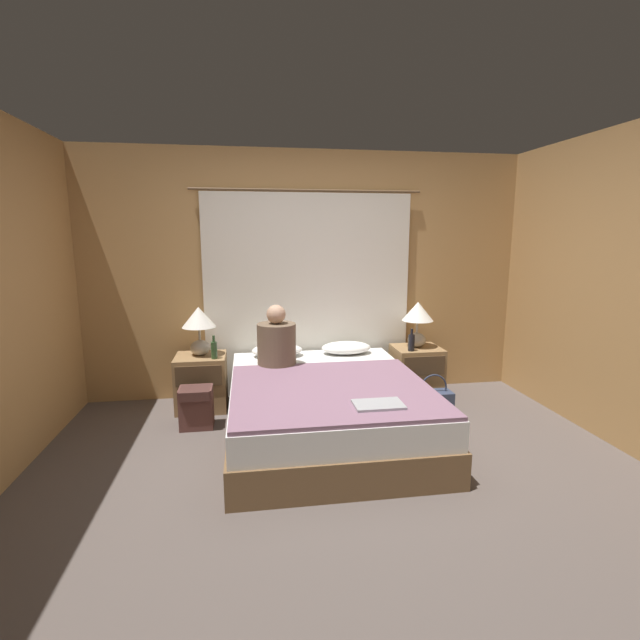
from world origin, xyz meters
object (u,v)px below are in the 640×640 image
Objects in this scene: bed at (326,408)px; lamp_left at (199,323)px; laptop_on_bed at (378,404)px; handbag_on_floor at (433,401)px; beer_bottle_on_right_stand at (411,342)px; backpack_on_floor at (196,405)px; nightstand_right at (416,372)px; lamp_right at (418,317)px; beer_bottle_on_left_stand at (214,350)px; nightstand_left at (202,382)px; person_left_in_bed at (277,342)px; pillow_left at (277,350)px; pillow_right at (346,348)px.

lamp_left reaches higher than bed.
laptop_on_bed is 1.41m from handbag_on_floor.
backpack_on_floor is (-2.06, -0.33, -0.41)m from beer_bottle_on_right_stand.
nightstand_right is 0.57m from lamp_right.
beer_bottle_on_left_stand is at bearing -46.87° from lamp_left.
nightstand_right is 2.39× the size of beer_bottle_on_left_stand.
lamp_right is 2.05m from beer_bottle_on_left_stand.
nightstand_left is 0.40m from beer_bottle_on_left_stand.
handbag_on_floor is (2.18, 0.02, -0.09)m from backpack_on_floor.
backpack_on_floor is (-0.72, -0.14, -0.50)m from person_left_in_bed.
nightstand_left is 2.09m from beer_bottle_on_right_stand.
handbag_on_floor is at bearing -11.97° from lamp_left.
pillow_left is 0.70m from pillow_right.
nightstand_right is 1.73m from laptop_on_bed.
pillow_right is at bearing 164.53° from beer_bottle_on_right_stand.
beer_bottle_on_right_stand reaches higher than pillow_right.
backpack_on_floor is (-2.17, -0.46, -0.06)m from nightstand_right.
lamp_left is 0.30m from beer_bottle_on_left_stand.
nightstand_right is at bearing 3.57° from beer_bottle_on_left_stand.
pillow_left is 0.96m from backpack_on_floor.
beer_bottle_on_left_stand is at bearing 171.31° from handbag_on_floor.
pillow_left is at bearing 111.19° from laptop_on_bed.
bed is at bearing -143.41° from lamp_right.
handbag_on_floor is at bearing 17.41° from bed.
lamp_right is 1.76m from laptop_on_bed.
beer_bottle_on_right_stand is 1.55m from laptop_on_bed.
nightstand_left is at bearing 180.00° from nightstand_right.
person_left_in_bed is (0.71, -0.32, 0.44)m from nightstand_left.
beer_bottle_on_left_stand is at bearing 161.54° from person_left_in_bed.
person_left_in_bed is at bearing 11.34° from backpack_on_floor.
nightstand_left is at bearing 138.16° from beer_bottle_on_left_stand.
nightstand_right reaches higher than backpack_on_floor.
nightstand_left is 2.34× the size of beer_bottle_on_right_stand.
nightstand_right is 0.39m from beer_bottle_on_right_stand.
laptop_on_bed is at bearing -48.87° from beer_bottle_on_left_stand.
nightstand_left is at bearing 168.64° from handbag_on_floor.
pillow_left is at bearing 161.44° from handbag_on_floor.
bed is at bearing 109.22° from laptop_on_bed.
lamp_left reaches higher than handbag_on_floor.
beer_bottle_on_left_stand is 0.65× the size of laptop_on_bed.
person_left_in_bed is 1.34m from laptop_on_bed.
nightstand_left is 2.23m from handbag_on_floor.
bed reaches higher than backpack_on_floor.
pillow_left is at bearing 16.20° from beer_bottle_on_left_stand.
beer_bottle_on_left_stand is 0.98× the size of beer_bottle_on_right_stand.
pillow_right is (1.43, 0.05, 0.27)m from nightstand_left.
person_left_in_bed is (-0.02, -0.36, 0.17)m from pillow_left.
person_left_in_bed reaches higher than bed.
lamp_right is 1.50m from person_left_in_bed.
laptop_on_bed is at bearing -128.84° from handbag_on_floor.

